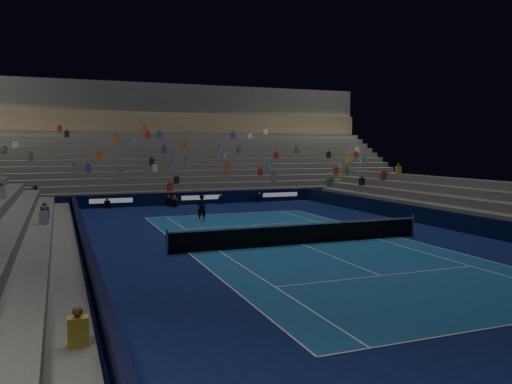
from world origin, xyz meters
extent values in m
plane|color=#0D194E|center=(0.00, 0.00, 0.00)|extent=(90.00, 90.00, 0.00)
cube|color=#1A568F|center=(0.00, 0.00, 0.01)|extent=(10.97, 23.77, 0.01)
cube|color=black|center=(0.00, 18.50, 0.50)|extent=(44.00, 0.25, 1.00)
cube|color=black|center=(9.70, 0.00, 0.50)|extent=(0.25, 37.00, 1.00)
cube|color=black|center=(-9.70, 0.00, 0.50)|extent=(0.25, 37.00, 1.00)
cube|color=#61615D|center=(0.00, 19.50, 0.25)|extent=(44.00, 1.00, 0.50)
cube|color=#61615D|center=(0.00, 20.50, 0.50)|extent=(44.00, 1.00, 1.00)
cube|color=#61615D|center=(0.00, 21.50, 0.75)|extent=(44.00, 1.00, 1.50)
cube|color=#61615D|center=(0.00, 22.50, 1.00)|extent=(44.00, 1.00, 2.00)
cube|color=#61615D|center=(0.00, 23.50, 1.25)|extent=(44.00, 1.00, 2.50)
cube|color=#61615D|center=(0.00, 24.50, 1.50)|extent=(44.00, 1.00, 3.00)
cube|color=#61615D|center=(0.00, 25.50, 1.75)|extent=(44.00, 1.00, 3.50)
cube|color=#61615D|center=(0.00, 26.50, 2.00)|extent=(44.00, 1.00, 4.00)
cube|color=#61615D|center=(0.00, 27.50, 2.25)|extent=(44.00, 1.00, 4.50)
cube|color=#61615D|center=(0.00, 28.50, 2.50)|extent=(44.00, 1.00, 5.00)
cube|color=#61615D|center=(0.00, 29.50, 2.75)|extent=(44.00, 1.00, 5.50)
cube|color=#61615D|center=(0.00, 30.50, 3.00)|extent=(44.00, 1.00, 6.00)
cube|color=#8F7B58|center=(0.00, 31.60, 7.10)|extent=(44.00, 0.60, 2.20)
cube|color=#444442|center=(0.00, 33.00, 9.70)|extent=(44.00, 2.40, 3.00)
cube|color=slate|center=(10.50, 0.00, 0.25)|extent=(1.00, 37.00, 0.50)
cube|color=slate|center=(11.50, 0.00, 0.50)|extent=(1.00, 37.00, 1.00)
cube|color=slate|center=(12.50, 0.00, 0.75)|extent=(1.00, 37.00, 1.50)
cube|color=slate|center=(-10.50, 0.00, 0.25)|extent=(1.00, 37.00, 0.50)
cube|color=slate|center=(-11.50, 0.00, 0.50)|extent=(1.00, 37.00, 1.00)
cube|color=slate|center=(-12.50, 0.00, 0.75)|extent=(1.00, 37.00, 1.50)
cylinder|color=#B2B2B7|center=(-6.40, 0.00, 0.55)|extent=(0.10, 0.10, 1.10)
cylinder|color=#B2B2B7|center=(6.40, 0.00, 0.55)|extent=(0.10, 0.10, 1.10)
cube|color=black|center=(0.00, 0.00, 0.45)|extent=(12.80, 0.03, 0.90)
cube|color=white|center=(0.00, 0.00, 0.94)|extent=(12.80, 0.04, 0.08)
imported|color=black|center=(-2.39, 9.28, 0.82)|extent=(0.62, 0.43, 1.65)
cube|color=black|center=(-2.38, 17.39, 0.30)|extent=(0.61, 0.67, 0.60)
cylinder|color=black|center=(-2.38, 16.94, 0.48)|extent=(0.27, 0.38, 0.16)
camera|label=1|loc=(-10.61, -21.47, 4.58)|focal=35.85mm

